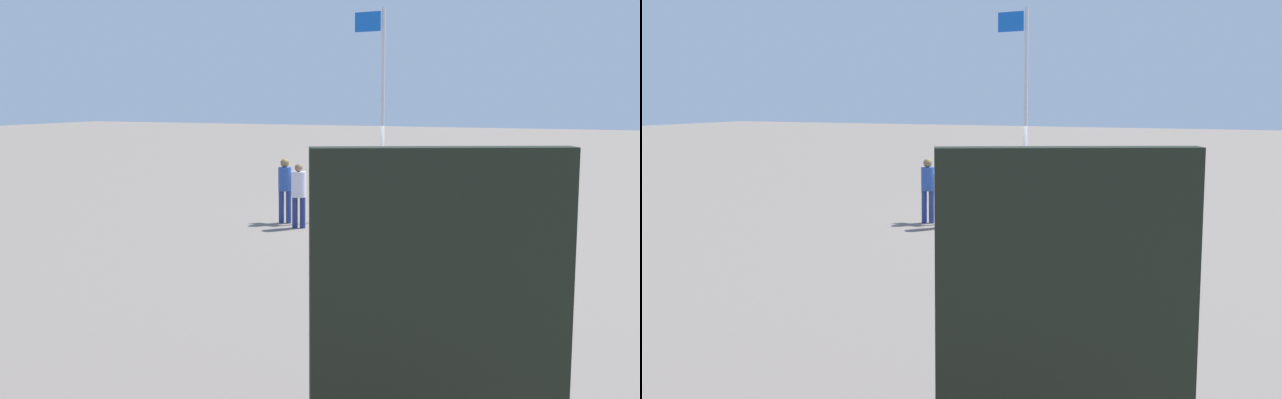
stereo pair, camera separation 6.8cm
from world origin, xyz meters
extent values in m
plane|color=#71675D|center=(0.00, 0.00, 0.00)|extent=(120.00, 120.00, 0.00)
cube|color=#1634CC|center=(-1.97, -0.28, 0.49)|extent=(2.04, 1.79, 0.10)
cube|color=#1634CC|center=(-1.25, 0.10, 0.49)|extent=(0.57, 0.97, 0.10)
cylinder|color=black|center=(-1.71, 0.51, 0.22)|extent=(0.45, 0.31, 0.44)
cylinder|color=black|center=(-1.17, -0.50, 0.22)|extent=(0.45, 0.31, 0.44)
cylinder|color=black|center=(-2.77, -0.06, 0.22)|extent=(0.45, 0.31, 0.44)
cylinder|color=black|center=(-2.23, -1.07, 0.22)|extent=(0.45, 0.31, 0.44)
cube|color=gray|center=(-2.14, -0.62, 0.74)|extent=(0.56, 0.52, 0.39)
cube|color=black|center=(-2.51, -0.73, 0.66)|extent=(0.56, 0.39, 0.25)
cube|color=maroon|center=(0.22, -0.28, 0.14)|extent=(0.65, 0.50, 0.27)
cylinder|color=navy|center=(2.86, 1.59, 0.43)|extent=(0.14, 0.14, 0.86)
cylinder|color=navy|center=(3.06, 1.61, 0.43)|extent=(0.14, 0.14, 0.86)
cylinder|color=#2B4FA3|center=(2.96, 1.60, 1.16)|extent=(0.39, 0.39, 0.62)
sphere|color=olive|center=(2.96, 1.60, 1.59)|extent=(0.23, 0.23, 0.23)
cylinder|color=navy|center=(2.20, 2.13, 0.40)|extent=(0.14, 0.14, 0.79)
cylinder|color=navy|center=(2.39, 2.17, 0.40)|extent=(0.14, 0.14, 0.79)
cylinder|color=silver|center=(2.30, 2.15, 1.11)|extent=(0.44, 0.44, 0.64)
sphere|color=#82624A|center=(2.30, 2.15, 1.53)|extent=(0.20, 0.20, 0.20)
cube|color=black|center=(-5.51, 17.48, 2.54)|extent=(0.85, 0.49, 1.30)
cylinder|color=silver|center=(1.03, -0.54, 2.84)|extent=(0.10, 0.10, 5.68)
cube|color=blue|center=(1.48, -0.54, 5.31)|extent=(0.80, 0.20, 0.53)
camera|label=1|loc=(-6.21, 20.08, 3.36)|focal=44.57mm
camera|label=2|loc=(-6.27, 20.05, 3.36)|focal=44.57mm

